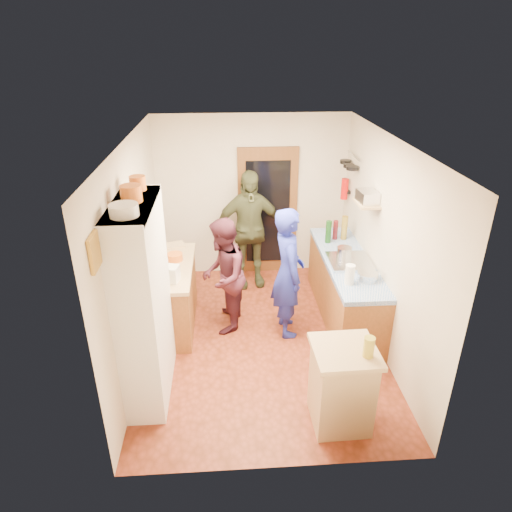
{
  "coord_description": "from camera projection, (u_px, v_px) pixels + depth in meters",
  "views": [
    {
      "loc": [
        -0.41,
        -4.94,
        3.61
      ],
      "look_at": [
        -0.06,
        0.15,
        1.15
      ],
      "focal_mm": 32.0,
      "sensor_mm": 36.0,
      "label": 1
    }
  ],
  "objects": [
    {
      "name": "right_counter_base",
      "position": [
        344.0,
        289.0,
        6.37
      ],
      "size": [
        0.6,
        2.2,
        0.84
      ],
      "primitive_type": "cube",
      "color": "#975527",
      "rests_on": "ground"
    },
    {
      "name": "pan_hang_c",
      "position": [
        345.0,
        162.0,
        6.86
      ],
      "size": [
        0.17,
        0.17,
        0.05
      ],
      "primitive_type": "cylinder",
      "color": "black",
      "rests_on": "pan_rail"
    },
    {
      "name": "person_hob",
      "position": [
        291.0,
        273.0,
        5.83
      ],
      "size": [
        0.48,
        0.68,
        1.75
      ],
      "primitive_type": "imported",
      "rotation": [
        0.0,
        0.0,
        1.67
      ],
      "color": "#1F289B",
      "rests_on": "ground"
    },
    {
      "name": "wall_left",
      "position": [
        134.0,
        254.0,
        5.37
      ],
      "size": [
        0.02,
        4.0,
        2.6
      ],
      "primitive_type": "cube",
      "color": "beige",
      "rests_on": "ground"
    },
    {
      "name": "person_back",
      "position": [
        249.0,
        230.0,
        7.0
      ],
      "size": [
        1.14,
        0.6,
        1.87
      ],
      "primitive_type": "imported",
      "rotation": [
        0.0,
        0.0,
        0.13
      ],
      "color": "#3B3F27",
      "rests_on": "ground"
    },
    {
      "name": "cutting_board",
      "position": [
        339.0,
        348.0,
        4.41
      ],
      "size": [
        0.36,
        0.29,
        0.02
      ],
      "primitive_type": "cube",
      "rotation": [
        0.0,
        0.0,
        0.03
      ],
      "color": "white",
      "rests_on": "island_top"
    },
    {
      "name": "left_counter_top",
      "position": [
        168.0,
        267.0,
        5.98
      ],
      "size": [
        0.64,
        1.44,
        0.05
      ],
      "primitive_type": "cube",
      "color": "tan",
      "rests_on": "left_counter_base"
    },
    {
      "name": "pan_hang_b",
      "position": [
        349.0,
        166.0,
        6.69
      ],
      "size": [
        0.16,
        0.16,
        0.05
      ],
      "primitive_type": "cylinder",
      "color": "black",
      "rests_on": "pan_rail"
    },
    {
      "name": "bottle_b",
      "position": [
        335.0,
        230.0,
        6.7
      ],
      "size": [
        0.08,
        0.08,
        0.29
      ],
      "primitive_type": "cylinder",
      "rotation": [
        0.0,
        0.0,
        -0.16
      ],
      "color": "#591419",
      "rests_on": "right_counter_top"
    },
    {
      "name": "hutch_body",
      "position": [
        144.0,
        303.0,
        4.76
      ],
      "size": [
        0.4,
        1.2,
        2.2
      ],
      "primitive_type": "cube",
      "color": "white",
      "rests_on": "ground"
    },
    {
      "name": "orange_pot_a",
      "position": [
        131.0,
        194.0,
        4.28
      ],
      "size": [
        0.2,
        0.2,
        0.16
      ],
      "primitive_type": "cylinder",
      "color": "orange",
      "rests_on": "hutch_top_shelf"
    },
    {
      "name": "fire_extinguisher",
      "position": [
        345.0,
        189.0,
        7.0
      ],
      "size": [
        0.11,
        0.11,
        0.32
      ],
      "primitive_type": "cylinder",
      "color": "red",
      "rests_on": "wall_right"
    },
    {
      "name": "oil_jar",
      "position": [
        369.0,
        347.0,
        4.23
      ],
      "size": [
        0.11,
        0.11,
        0.21
      ],
      "primitive_type": "cylinder",
      "rotation": [
        0.0,
        0.0,
        0.03
      ],
      "color": "#AD9E2D",
      "rests_on": "island_top"
    },
    {
      "name": "orange_pot_b",
      "position": [
        138.0,
        183.0,
        4.61
      ],
      "size": [
        0.16,
        0.16,
        0.15
      ],
      "primitive_type": "cylinder",
      "color": "orange",
      "rests_on": "hutch_top_shelf"
    },
    {
      "name": "pan_hang_a",
      "position": [
        352.0,
        168.0,
        6.5
      ],
      "size": [
        0.18,
        0.18,
        0.05
      ],
      "primitive_type": "cylinder",
      "color": "black",
      "rests_on": "pan_rail"
    },
    {
      "name": "mixing_bowl",
      "position": [
        368.0,
        276.0,
        5.61
      ],
      "size": [
        0.33,
        0.33,
        0.1
      ],
      "primitive_type": "cylinder",
      "rotation": [
        0.0,
        0.0,
        -0.35
      ],
      "color": "silver",
      "rests_on": "right_counter_top"
    },
    {
      "name": "left_counter_base",
      "position": [
        171.0,
        297.0,
        6.18
      ],
      "size": [
        0.6,
        1.4,
        0.85
      ],
      "primitive_type": "cube",
      "color": "#975527",
      "rests_on": "ground"
    },
    {
      "name": "wall_right",
      "position": [
        385.0,
        246.0,
        5.56
      ],
      "size": [
        0.02,
        4.0,
        2.6
      ],
      "primitive_type": "cube",
      "color": "beige",
      "rests_on": "ground"
    },
    {
      "name": "orange_bowl",
      "position": [
        175.0,
        257.0,
        6.1
      ],
      "size": [
        0.25,
        0.25,
        0.09
      ],
      "primitive_type": "cylinder",
      "rotation": [
        0.0,
        0.0,
        -0.19
      ],
      "color": "orange",
      "rests_on": "left_counter_top"
    },
    {
      "name": "wall_front",
      "position": [
        282.0,
        355.0,
        3.66
      ],
      "size": [
        3.0,
        0.02,
        2.6
      ],
      "primitive_type": "cube",
      "color": "beige",
      "rests_on": "ground"
    },
    {
      "name": "pot_on_hob",
      "position": [
        344.0,
        252.0,
        6.11
      ],
      "size": [
        0.2,
        0.2,
        0.13
      ],
      "primitive_type": "cylinder",
      "color": "silver",
      "rests_on": "hob"
    },
    {
      "name": "island_top",
      "position": [
        345.0,
        351.0,
        4.37
      ],
      "size": [
        0.64,
        0.64,
        0.05
      ],
      "primitive_type": "cube",
      "rotation": [
        0.0,
        0.0,
        0.03
      ],
      "color": "tan",
      "rests_on": "island_base"
    },
    {
      "name": "bottle_a",
      "position": [
        328.0,
        232.0,
        6.58
      ],
      "size": [
        0.09,
        0.09,
        0.33
      ],
      "primitive_type": "cylinder",
      "rotation": [
        0.0,
        0.0,
        -0.1
      ],
      "color": "#143F14",
      "rests_on": "right_counter_top"
    },
    {
      "name": "wall_shelf",
      "position": [
        367.0,
        203.0,
        5.78
      ],
      "size": [
        0.26,
        0.42,
        0.03
      ],
      "primitive_type": "cube",
      "color": "tan",
      "rests_on": "wall_right"
    },
    {
      "name": "toaster",
      "position": [
        168.0,
        274.0,
        5.56
      ],
      "size": [
        0.3,
        0.23,
        0.2
      ],
      "primitive_type": "cube",
      "rotation": [
        0.0,
        0.0,
        -0.24
      ],
      "color": "white",
      "rests_on": "left_counter_top"
    },
    {
      "name": "kettle",
      "position": [
        162.0,
        265.0,
        5.8
      ],
      "size": [
        0.19,
        0.19,
        0.18
      ],
      "primitive_type": "cylinder",
      "rotation": [
        0.0,
        0.0,
        0.26
      ],
      "color": "white",
      "rests_on": "left_counter_top"
    },
    {
      "name": "hob",
      "position": [
        350.0,
        261.0,
        6.04
      ],
      "size": [
        0.55,
        0.58,
        0.04
      ],
      "primitive_type": "cube",
      "color": "silver",
      "rests_on": "right_counter_top"
    },
    {
      "name": "radio",
      "position": [
        368.0,
        197.0,
        5.74
      ],
      "size": [
        0.25,
        0.32,
        0.15
      ],
      "primitive_type": "cube",
      "rotation": [
        0.0,
        0.0,
        0.09
      ],
      "color": "silver",
      "rests_on": "wall_shelf"
    },
    {
      "name": "bottle_c",
      "position": [
        344.0,
        228.0,
        6.69
      ],
      "size": [
        0.11,
        0.11,
        0.36
      ],
      "primitive_type": "cylinder",
      "rotation": [
        0.0,
        0.0,
        0.24
      ],
      "color": "olive",
      "rests_on": "right_counter_top"
    },
    {
      "name": "plate_stack",
      "position": [
        124.0,
        210.0,
        3.95
      ],
      "size": [
        0.25,
        0.25,
        0.11
      ],
      "primitive_type": "cylinder",
      "color": "white",
      "rests_on": "hutch_top_shelf"
    },
    {
      "name": "pan_rail",
      "position": [
        354.0,
        156.0,
        6.6
      ],
      "size": [
        0.02,
        0.65,
        0.02
      ],
      "primitive_type": "cylinder",
      "rotation": [
        1.57,
        0.0,
        0.0
      ],
      "color": "silver",
      "rests_on": "wall_right"
    },
    {
      "name": "ceiling",
      "position": [
        263.0,
        140.0,
        4.9
      ],
      "size": [
        3.0,
        4.0,
        0.02
      ],
      "primitive_type": "cube",
      "color": "silver",
      "rests_on": "ground"
    },
    {
      "name": "door_glass",
      "position": [
        268.0,
        213.0,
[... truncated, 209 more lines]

